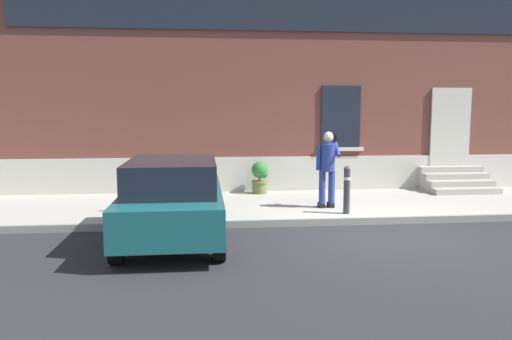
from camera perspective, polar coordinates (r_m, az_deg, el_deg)
ground_plane at (r=9.93m, az=14.54°, el=-7.25°), size 80.00×80.00×0.00m
sidewalk at (r=12.51m, az=10.05°, el=-3.87°), size 24.00×3.60×0.15m
curb_edge at (r=10.77m, az=12.79°, el=-5.68°), size 24.00×0.12×0.15m
building_facade at (r=14.76m, az=7.66°, el=12.03°), size 24.00×1.52×7.50m
entrance_stoop at (r=15.01m, az=21.85°, el=-1.26°), size 1.85×1.28×0.64m
hatchback_car_teal at (r=9.26m, az=-9.46°, el=-3.15°), size 1.80×4.07×1.50m
bollard_near_person at (r=10.93m, az=10.36°, el=-2.04°), size 0.15×0.15×1.04m
person_on_phone at (r=11.46m, az=8.18°, el=0.63°), size 0.51×0.47×1.75m
planter_charcoal at (r=13.16m, az=-9.08°, el=-0.98°), size 0.44×0.44×0.86m
planter_olive at (r=13.39m, az=0.46°, el=-0.76°), size 0.44×0.44×0.86m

